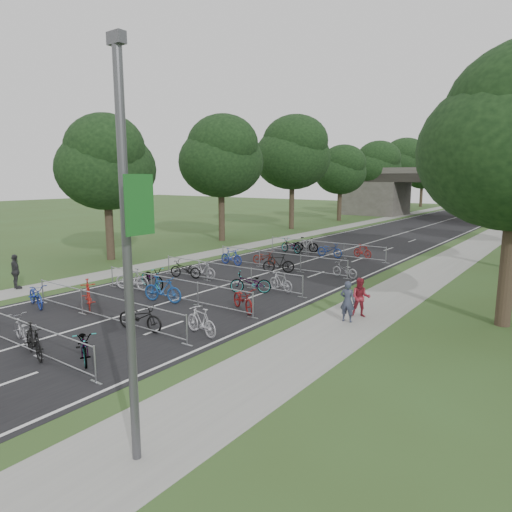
# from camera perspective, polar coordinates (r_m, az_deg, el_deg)

# --- Properties ---
(road) EXTENTS (11.00, 140.00, 0.01)m
(road) POSITION_cam_1_polar(r_m,az_deg,el_deg) (55.87, 20.08, 3.39)
(road) COLOR black
(road) RESTS_ON ground
(sidewalk_right) EXTENTS (3.00, 140.00, 0.01)m
(sidewalk_right) POSITION_cam_1_polar(r_m,az_deg,el_deg) (54.23, 28.22, 2.64)
(sidewalk_right) COLOR gray
(sidewalk_right) RESTS_ON ground
(sidewalk_left) EXTENTS (2.00, 140.00, 0.01)m
(sidewalk_left) POSITION_cam_1_polar(r_m,az_deg,el_deg) (58.37, 13.00, 3.98)
(sidewalk_left) COLOR gray
(sidewalk_left) RESTS_ON ground
(lane_markings) EXTENTS (0.12, 140.00, 0.00)m
(lane_markings) POSITION_cam_1_polar(r_m,az_deg,el_deg) (55.87, 20.08, 3.38)
(lane_markings) COLOR silver
(lane_markings) RESTS_ON ground
(overpass_bridge) EXTENTS (31.00, 8.00, 7.05)m
(overpass_bridge) POSITION_cam_1_polar(r_m,az_deg,el_deg) (70.16, 23.72, 7.24)
(overpass_bridge) COLOR #46443E
(overpass_bridge) RESTS_ON ground
(lamppost) EXTENTS (0.61, 0.65, 8.21)m
(lamppost) POSITION_cam_1_polar(r_m,az_deg,el_deg) (8.95, -15.71, 0.36)
(lamppost) COLOR #4C4C51
(lamppost) RESTS_ON ground
(tree_left_0) EXTENTS (6.72, 6.72, 10.25)m
(tree_left_0) POSITION_cam_1_polar(r_m,az_deg,el_deg) (32.99, -18.24, 10.72)
(tree_left_0) COLOR #33261C
(tree_left_0) RESTS_ON ground
(tree_left_1) EXTENTS (7.56, 7.56, 11.53)m
(tree_left_1) POSITION_cam_1_polar(r_m,az_deg,el_deg) (41.22, -4.36, 12.04)
(tree_left_1) COLOR #33261C
(tree_left_1) RESTS_ON ground
(tree_left_2) EXTENTS (8.40, 8.40, 12.81)m
(tree_left_2) POSITION_cam_1_polar(r_m,az_deg,el_deg) (50.98, 4.62, 12.52)
(tree_left_2) COLOR #33261C
(tree_left_2) RESTS_ON ground
(tree_left_3) EXTENTS (6.72, 6.72, 10.25)m
(tree_left_3) POSITION_cam_1_polar(r_m,az_deg,el_deg) (61.47, 10.57, 10.40)
(tree_left_3) COLOR #33261C
(tree_left_3) RESTS_ON ground
(tree_left_4) EXTENTS (7.56, 7.56, 11.53)m
(tree_left_4) POSITION_cam_1_polar(r_m,az_deg,el_deg) (72.48, 14.78, 10.78)
(tree_left_4) COLOR #33261C
(tree_left_4) RESTS_ON ground
(tree_left_5) EXTENTS (8.40, 8.40, 12.81)m
(tree_left_5) POSITION_cam_1_polar(r_m,az_deg,el_deg) (83.77, 17.88, 11.02)
(tree_left_5) COLOR #33261C
(tree_left_5) RESTS_ON ground
(tree_left_6) EXTENTS (6.72, 6.72, 10.25)m
(tree_left_6) POSITION_cam_1_polar(r_m,az_deg,el_deg) (95.19, 20.15, 9.72)
(tree_left_6) COLOR #33261C
(tree_left_6) RESTS_ON ground
(barrier_row_1) EXTENTS (9.70, 0.08, 1.10)m
(barrier_row_1) POSITION_cam_1_polar(r_m,az_deg,el_deg) (17.61, -28.11, -8.37)
(barrier_row_1) COLOR #9FA1A7
(barrier_row_1) RESTS_ON ground
(barrier_row_2) EXTENTS (9.70, 0.08, 1.10)m
(barrier_row_2) POSITION_cam_1_polar(r_m,az_deg,el_deg) (19.33, -18.46, -6.14)
(barrier_row_2) COLOR #9FA1A7
(barrier_row_2) RESTS_ON ground
(barrier_row_3) EXTENTS (9.70, 0.08, 1.10)m
(barrier_row_3) POSITION_cam_1_polar(r_m,az_deg,el_deg) (21.66, -10.25, -4.09)
(barrier_row_3) COLOR #9FA1A7
(barrier_row_3) RESTS_ON ground
(barrier_row_4) EXTENTS (9.70, 0.08, 1.10)m
(barrier_row_4) POSITION_cam_1_polar(r_m,az_deg,el_deg) (24.51, -3.48, -2.32)
(barrier_row_4) COLOR #9FA1A7
(barrier_row_4) RESTS_ON ground
(barrier_row_5) EXTENTS (9.70, 0.08, 1.10)m
(barrier_row_5) POSITION_cam_1_polar(r_m,az_deg,el_deg) (28.46, 2.95, -0.61)
(barrier_row_5) COLOR #9FA1A7
(barrier_row_5) RESTS_ON ground
(barrier_row_6) EXTENTS (9.70, 0.08, 1.10)m
(barrier_row_6) POSITION_cam_1_polar(r_m,az_deg,el_deg) (33.57, 8.57, 0.89)
(barrier_row_6) COLOR #9FA1A7
(barrier_row_6) RESTS_ON ground
(bike_5) EXTENTS (1.91, 1.02, 0.95)m
(bike_5) POSITION_cam_1_polar(r_m,az_deg,el_deg) (17.93, -27.23, -8.22)
(bike_5) COLOR gray
(bike_5) RESTS_ON ground
(bike_6) EXTENTS (1.91, 0.97, 1.10)m
(bike_6) POSITION_cam_1_polar(r_m,az_deg,el_deg) (16.34, -26.03, -9.55)
(bike_6) COLOR black
(bike_6) RESTS_ON ground
(bike_7) EXTENTS (2.04, 1.57, 1.03)m
(bike_7) POSITION_cam_1_polar(r_m,az_deg,el_deg) (15.50, -20.68, -10.36)
(bike_7) COLOR #9FA1A7
(bike_7) RESTS_ON ground
(bike_8) EXTENTS (2.10, 1.17, 1.05)m
(bike_8) POSITION_cam_1_polar(r_m,az_deg,el_deg) (22.48, -25.80, -4.47)
(bike_8) COLOR navy
(bike_8) RESTS_ON ground
(bike_9) EXTENTS (2.10, 1.61, 1.26)m
(bike_9) POSITION_cam_1_polar(r_m,az_deg,el_deg) (21.27, -20.23, -4.56)
(bike_9) COLOR #A01E17
(bike_9) RESTS_ON ground
(bike_10) EXTENTS (2.07, 1.05, 1.04)m
(bike_10) POSITION_cam_1_polar(r_m,az_deg,el_deg) (17.76, -14.28, -7.44)
(bike_10) COLOR black
(bike_10) RESTS_ON ground
(bike_11) EXTENTS (1.80, 0.83, 1.04)m
(bike_11) POSITION_cam_1_polar(r_m,az_deg,el_deg) (16.86, -6.87, -8.12)
(bike_11) COLOR #BBBAC2
(bike_11) RESTS_ON ground
(bike_12) EXTENTS (1.99, 1.12, 1.15)m
(bike_12) POSITION_cam_1_polar(r_m,az_deg,el_deg) (24.07, -15.22, -2.80)
(bike_12) COLOR #A5A5AD
(bike_12) RESTS_ON ground
(bike_13) EXTENTS (2.19, 1.08, 1.10)m
(bike_13) POSITION_cam_1_polar(r_m,az_deg,el_deg) (24.25, -12.85, -2.67)
(bike_13) COLOR #9FA1A7
(bike_13) RESTS_ON ground
(bike_14) EXTENTS (2.09, 0.98, 1.21)m
(bike_14) POSITION_cam_1_polar(r_m,az_deg,el_deg) (21.41, -11.59, -4.13)
(bike_14) COLOR #1A4893
(bike_14) RESTS_ON ground
(bike_15) EXTENTS (2.08, 1.58, 1.05)m
(bike_15) POSITION_cam_1_polar(r_m,az_deg,el_deg) (19.65, -1.61, -5.43)
(bike_15) COLOR maroon
(bike_15) RESTS_ON ground
(bike_16) EXTENTS (2.03, 1.17, 1.01)m
(bike_16) POSITION_cam_1_polar(r_m,az_deg,el_deg) (26.31, -8.83, -1.67)
(bike_16) COLOR black
(bike_16) RESTS_ON ground
(bike_17) EXTENTS (1.75, 0.62, 1.03)m
(bike_17) POSITION_cam_1_polar(r_m,az_deg,el_deg) (26.02, -6.64, -1.72)
(bike_17) COLOR #A2A1A8
(bike_17) RESTS_ON ground
(bike_18) EXTENTS (2.12, 1.67, 1.08)m
(bike_18) POSITION_cam_1_polar(r_m,az_deg,el_deg) (22.62, -0.69, -3.35)
(bike_18) COLOR #9FA1A7
(bike_18) RESTS_ON ground
(bike_19) EXTENTS (1.69, 0.82, 0.98)m
(bike_19) POSITION_cam_1_polar(r_m,az_deg,el_deg) (23.06, 3.12, -3.23)
(bike_19) COLOR #A5A5AD
(bike_19) RESTS_ON ground
(bike_20) EXTENTS (1.87, 0.65, 1.10)m
(bike_20) POSITION_cam_1_polar(r_m,az_deg,el_deg) (29.91, -3.10, -0.09)
(bike_20) COLOR navy
(bike_20) RESTS_ON ground
(bike_21) EXTENTS (1.83, 0.68, 0.95)m
(bike_21) POSITION_cam_1_polar(r_m,az_deg,el_deg) (29.87, 1.03, -0.23)
(bike_21) COLOR maroon
(bike_21) RESTS_ON ground
(bike_22) EXTENTS (1.91, 1.44, 1.14)m
(bike_22) POSITION_cam_1_polar(r_m,az_deg,el_deg) (27.48, 2.84, -0.93)
(bike_22) COLOR black
(bike_22) RESTS_ON ground
(bike_23) EXTENTS (1.78, 0.92, 0.89)m
(bike_23) POSITION_cam_1_polar(r_m,az_deg,el_deg) (26.65, 11.02, -1.72)
(bike_23) COLOR #B9B9C1
(bike_23) RESTS_ON ground
(bike_24) EXTENTS (2.18, 1.18, 1.09)m
(bike_24) POSITION_cam_1_polar(r_m,az_deg,el_deg) (34.83, 4.39, 1.29)
(bike_24) COLOR #9FA1A7
(bike_24) RESTS_ON ground
(bike_25) EXTENTS (2.00, 1.01, 1.16)m
(bike_25) POSITION_cam_1_polar(r_m,az_deg,el_deg) (35.14, 6.27, 1.40)
(bike_25) COLOR #9FA1A7
(bike_25) RESTS_ON ground
(bike_26) EXTENTS (2.09, 0.88, 1.07)m
(bike_26) POSITION_cam_1_polar(r_m,az_deg,el_deg) (33.22, 9.21, 0.76)
(bike_26) COLOR navy
(bike_26) RESTS_ON ground
(bike_27) EXTENTS (1.68, 0.93, 0.97)m
(bike_27) POSITION_cam_1_polar(r_m,az_deg,el_deg) (33.36, 13.17, 0.58)
(bike_27) COLOR maroon
(bike_27) RESTS_ON ground
(pedestrian_a) EXTENTS (0.65, 0.46, 1.66)m
(pedestrian_a) POSITION_cam_1_polar(r_m,az_deg,el_deg) (18.51, 11.36, -5.61)
(pedestrian_a) COLOR #31364A
(pedestrian_a) RESTS_ON ground
(pedestrian_b) EXTENTS (0.97, 0.88, 1.63)m
(pedestrian_b) POSITION_cam_1_polar(r_m,az_deg,el_deg) (19.25, 12.95, -5.11)
(pedestrian_b) COLOR maroon
(pedestrian_b) RESTS_ON ground
(pedestrian_c) EXTENTS (1.12, 0.65, 1.80)m
(pedestrian_c) POSITION_cam_1_polar(r_m,az_deg,el_deg) (26.46, -27.84, -1.76)
(pedestrian_c) COLOR #2A2B2D
(pedestrian_c) RESTS_ON ground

